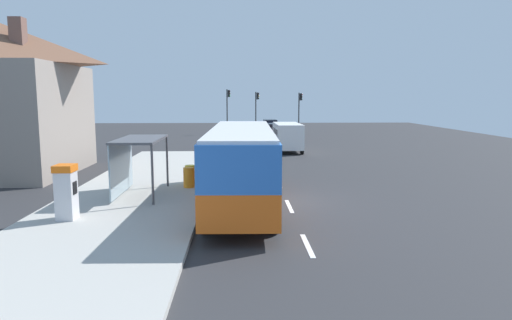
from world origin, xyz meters
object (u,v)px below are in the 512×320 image
(bus, at_px, (241,162))
(traffic_light_near_side, at_px, (300,107))
(traffic_light_far_side, at_px, (228,105))
(sedan_far, at_px, (270,125))
(recycling_bin_yellow, at_px, (190,175))
(sedan_near, at_px, (276,130))
(traffic_light_median, at_px, (257,106))
(bus_shelter, at_px, (133,152))
(ticket_machine, at_px, (66,192))
(white_van, at_px, (288,135))
(recycling_bin_orange, at_px, (189,177))

(bus, xyz_separation_m, traffic_light_near_side, (7.21, 36.34, 1.46))
(bus, height_order, traffic_light_far_side, traffic_light_far_side)
(sedan_far, distance_m, recycling_bin_yellow, 37.70)
(bus, xyz_separation_m, traffic_light_far_side, (-1.39, 37.14, 1.70))
(sedan_near, xyz_separation_m, sedan_far, (-0.00, 8.67, 0.00))
(recycling_bin_yellow, relative_size, traffic_light_median, 0.19)
(bus, height_order, recycling_bin_yellow, bus)
(recycling_bin_yellow, bearing_deg, bus, -57.16)
(sedan_far, height_order, traffic_light_far_side, traffic_light_far_side)
(sedan_near, bearing_deg, traffic_light_far_side, 138.31)
(recycling_bin_yellow, xyz_separation_m, bus_shelter, (-2.21, -2.32, 1.44))
(ticket_machine, distance_m, traffic_light_far_side, 39.96)
(sedan_near, distance_m, bus_shelter, 32.03)
(recycling_bin_yellow, xyz_separation_m, traffic_light_near_side, (9.70, 32.49, 2.64))
(white_van, relative_size, traffic_light_near_side, 1.06)
(sedan_far, bearing_deg, sedan_near, -89.98)
(bus_shelter, bearing_deg, traffic_light_far_side, 84.69)
(bus, distance_m, recycling_bin_yellow, 4.74)
(sedan_near, relative_size, sedan_far, 0.98)
(white_van, relative_size, traffic_light_far_side, 0.98)
(sedan_near, bearing_deg, recycling_bin_orange, -102.56)
(recycling_bin_yellow, relative_size, bus_shelter, 0.24)
(traffic_light_far_side, bearing_deg, sedan_near, -41.69)
(white_van, distance_m, traffic_light_far_side, 19.10)
(traffic_light_median, bearing_deg, traffic_light_near_side, -17.41)
(recycling_bin_orange, bearing_deg, white_van, 67.91)
(sedan_far, xyz_separation_m, recycling_bin_yellow, (-6.50, -37.14, -0.14))
(bus_shelter, bearing_deg, traffic_light_median, 79.40)
(white_van, bearing_deg, traffic_light_near_side, 79.27)
(sedan_far, height_order, ticket_machine, ticket_machine)
(sedan_near, xyz_separation_m, traffic_light_far_side, (-5.40, 4.81, 2.75))
(white_van, bearing_deg, traffic_light_far_side, 106.23)
(bus, relative_size, sedan_far, 2.46)
(sedan_near, bearing_deg, bus, -97.07)
(bus, relative_size, traffic_light_near_side, 2.23)
(white_van, bearing_deg, recycling_bin_yellow, -113.01)
(bus_shelter, bearing_deg, recycling_bin_orange, 36.18)
(sedan_near, bearing_deg, traffic_light_median, 108.70)
(traffic_light_near_side, xyz_separation_m, bus_shelter, (-11.91, -34.80, -1.20))
(ticket_machine, relative_size, recycling_bin_orange, 2.04)
(ticket_machine, xyz_separation_m, traffic_light_median, (8.27, 40.40, 2.19))
(sedan_far, distance_m, recycling_bin_orange, 38.39)
(ticket_machine, bearing_deg, sedan_near, 73.70)
(traffic_light_median, bearing_deg, white_van, -84.59)
(bus, bearing_deg, traffic_light_near_side, 78.78)
(sedan_far, xyz_separation_m, traffic_light_far_side, (-5.40, -3.85, 2.75))
(traffic_light_far_side, xyz_separation_m, traffic_light_median, (3.50, 0.80, -0.17))
(traffic_light_far_side, bearing_deg, recycling_bin_orange, -91.85)
(sedan_near, relative_size, recycling_bin_orange, 4.66)
(bus, xyz_separation_m, sedan_far, (4.01, 40.99, -1.05))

